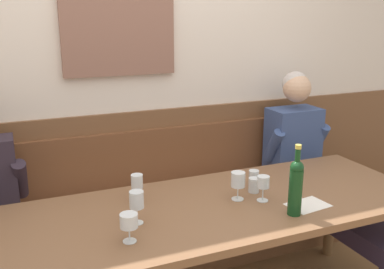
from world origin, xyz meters
The scene contains 14 objects.
room_wall_back centered at (0.00, 1.09, 1.40)m, with size 6.80×0.12×2.80m.
wood_wainscot_panel centered at (0.00, 1.04, 0.53)m, with size 6.80×0.03×1.06m, color brown.
wall_bench centered at (0.00, 0.83, 0.28)m, with size 2.86×0.42×0.94m.
dining_table centered at (0.00, 0.14, 0.67)m, with size 2.56×0.85×0.74m.
person_left_seat centered at (1.07, 0.48, 0.64)m, with size 0.47×1.28×1.31m.
wine_bottle_amber_mid centered at (0.42, -0.11, 0.89)m, with size 0.07×0.07×0.36m.
wine_glass_center_front centered at (-0.25, 0.35, 0.84)m, with size 0.06×0.06×0.14m.
wine_glass_center_rear centered at (0.25, 0.16, 0.84)m, with size 0.08×0.08×0.15m.
wine_glass_near_bucket centered at (-0.40, -0.06, 0.83)m, with size 0.08×0.08×0.13m.
wine_glass_by_bottle centered at (0.37, 0.09, 0.84)m, with size 0.06×0.06×0.14m.
wine_glass_mid_left centered at (-0.32, 0.10, 0.85)m, with size 0.07×0.07×0.16m.
water_tumbler_right centered at (0.43, 0.28, 0.78)m, with size 0.06×0.06×0.10m, color silver.
water_tumbler_center centered at (0.38, 0.21, 0.78)m, with size 0.06×0.06×0.08m, color silver.
tasting_sheet_left_guest centered at (0.55, -0.05, 0.74)m, with size 0.21×0.15×0.00m, color white.
Camera 1 is at (-0.81, -1.73, 1.69)m, focal length 40.49 mm.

